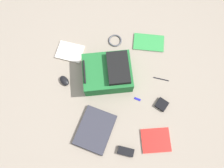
{
  "coord_description": "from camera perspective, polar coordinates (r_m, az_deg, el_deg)",
  "views": [
    {
      "loc": [
        -0.52,
        -0.08,
        1.81
      ],
      "look_at": [
        0.05,
        -0.03,
        0.02
      ],
      "focal_mm": 35.32,
      "sensor_mm": 36.0,
      "label": 1
    }
  ],
  "objects": [
    {
      "name": "power_brick",
      "position": [
        1.8,
        3.59,
        -17.01
      ],
      "size": [
        0.08,
        0.13,
        0.03
      ],
      "primitive_type": "cube",
      "rotation": [
        0.0,
        0.0,
        -0.15
      ],
      "color": "black",
      "rests_on": "ground_plane"
    },
    {
      "name": "book_manual",
      "position": [
        1.84,
        11.27,
        -14.1
      ],
      "size": [
        0.22,
        0.25,
        0.01
      ],
      "color": "silver",
      "rests_on": "ground_plane"
    },
    {
      "name": "cable_coil",
      "position": [
        2.06,
        0.82,
        11.2
      ],
      "size": [
        0.12,
        0.12,
        0.01
      ],
      "primitive_type": "torus",
      "color": "#4C4C51",
      "rests_on": "ground_plane"
    },
    {
      "name": "backpack",
      "position": [
        1.84,
        -0.97,
        2.95
      ],
      "size": [
        0.39,
        0.45,
        0.2
      ],
      "color": "#1E662D",
      "rests_on": "ground_plane"
    },
    {
      "name": "computer_mouse",
      "position": [
        1.93,
        -12.23,
        0.85
      ],
      "size": [
        0.12,
        0.11,
        0.04
      ],
      "primitive_type": "ellipsoid",
      "rotation": [
        0.0,
        0.0,
        2.33
      ],
      "color": "black",
      "rests_on": "ground_plane"
    },
    {
      "name": "usb_stick",
      "position": [
        1.87,
        6.62,
        -3.89
      ],
      "size": [
        0.03,
        0.06,
        0.01
      ],
      "primitive_type": "cube",
      "rotation": [
        0.0,
        0.0,
        -0.29
      ],
      "color": "#191999",
      "rests_on": "ground_plane"
    },
    {
      "name": "earbud_pouch",
      "position": [
        1.88,
        12.75,
        -5.18
      ],
      "size": [
        0.12,
        0.12,
        0.03
      ],
      "primitive_type": "cube",
      "rotation": [
        0.0,
        0.0,
        2.61
      ],
      "color": "black",
      "rests_on": "ground_plane"
    },
    {
      "name": "laptop",
      "position": [
        1.81,
        -4.42,
        -11.69
      ],
      "size": [
        0.39,
        0.34,
        0.03
      ],
      "color": "#24242C",
      "rests_on": "ground_plane"
    },
    {
      "name": "book_comic",
      "position": [
        2.07,
        9.47,
        10.55
      ],
      "size": [
        0.17,
        0.28,
        0.01
      ],
      "color": "silver",
      "rests_on": "ground_plane"
    },
    {
      "name": "book_red",
      "position": [
        2.04,
        -10.82,
        8.17
      ],
      "size": [
        0.21,
        0.26,
        0.02
      ],
      "color": "silver",
      "rests_on": "ground_plane"
    },
    {
      "name": "ground_plane",
      "position": [
        1.88,
        -1.14,
        -1.52
      ],
      "size": [
        3.93,
        3.93,
        0.0
      ],
      "primitive_type": "plane",
      "color": "gray"
    },
    {
      "name": "pen_black",
      "position": [
        1.95,
        12.6,
        1.29
      ],
      "size": [
        0.03,
        0.13,
        0.01
      ],
      "primitive_type": "cylinder",
      "rotation": [
        1.57,
        0.0,
        -0.15
      ],
      "color": "black",
      "rests_on": "ground_plane"
    }
  ]
}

